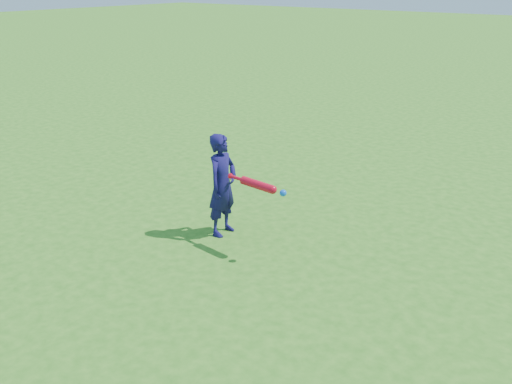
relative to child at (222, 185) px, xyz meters
The scene contains 3 objects.
ground 0.68m from the child, 21.79° to the right, with size 80.00×80.00×0.00m, color #2D701A.
child is the anchor object (origin of this frame).
bat_swing 0.62m from the child, 10.37° to the right, with size 0.77×0.14×0.09m.
Camera 1 is at (3.47, -4.24, 2.71)m, focal length 40.00 mm.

